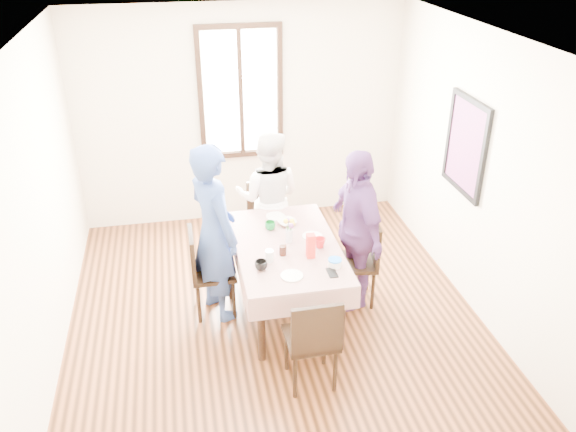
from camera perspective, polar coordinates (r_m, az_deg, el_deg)
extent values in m
plane|color=black|center=(5.95, -1.31, -9.66)|extent=(4.50, 4.50, 0.00)
plane|color=beige|center=(7.31, -4.57, 9.63)|extent=(4.00, 0.00, 4.00)
plane|color=beige|center=(5.89, 18.12, 3.68)|extent=(0.00, 4.50, 4.50)
cube|color=black|center=(7.21, -4.64, 11.85)|extent=(1.02, 0.06, 1.62)
cube|color=white|center=(7.22, -4.65, 11.87)|extent=(0.90, 0.02, 1.50)
cube|color=red|center=(6.05, 16.93, 6.55)|extent=(0.04, 0.76, 0.96)
cube|color=black|center=(5.82, -0.10, -6.11)|extent=(0.85, 1.48, 0.75)
cube|color=#4F0301|center=(5.61, -0.10, -2.88)|extent=(0.97, 1.60, 0.01)
cube|color=black|center=(5.82, -7.25, -5.42)|extent=(0.42, 0.42, 0.91)
cube|color=black|center=(5.96, 6.52, -4.44)|extent=(0.48, 0.48, 0.91)
cube|color=black|center=(6.63, -1.81, -0.72)|extent=(0.46, 0.46, 0.91)
cube|color=black|center=(4.97, 2.23, -11.75)|extent=(0.43, 0.43, 0.91)
imported|color=navy|center=(5.59, -7.33, -1.62)|extent=(0.66, 0.77, 1.79)
imported|color=white|center=(6.47, -1.82, 1.69)|extent=(0.90, 0.79, 1.55)
imported|color=#5B336E|center=(5.77, 6.54, -1.31)|extent=(0.53, 1.02, 1.66)
imported|color=black|center=(5.22, -2.63, -4.81)|extent=(0.14, 0.14, 0.09)
imported|color=red|center=(5.55, 3.12, -2.62)|extent=(0.14, 0.14, 0.10)
imported|color=#0C7226|center=(5.86, -1.74, -0.94)|extent=(0.11, 0.11, 0.08)
imported|color=white|center=(5.95, -0.13, -0.64)|extent=(0.24, 0.24, 0.05)
cube|color=red|center=(5.37, 2.22, -2.92)|extent=(0.07, 0.07, 0.24)
cylinder|color=white|center=(5.29, 4.57, -4.60)|extent=(0.12, 0.12, 0.06)
cylinder|color=black|center=(5.43, -0.50, -3.37)|extent=(0.07, 0.07, 0.09)
cylinder|color=silver|center=(5.34, -1.81, -3.89)|extent=(0.08, 0.08, 0.11)
cube|color=black|center=(5.21, 4.31, -5.52)|extent=(0.08, 0.16, 0.01)
cylinder|color=silver|center=(5.63, 0.11, -1.93)|extent=(0.07, 0.07, 0.13)
cylinder|color=white|center=(5.75, 2.38, -1.97)|extent=(0.20, 0.20, 0.01)
cylinder|color=white|center=(6.11, -1.23, -0.03)|extent=(0.20, 0.20, 0.01)
cylinder|color=white|center=(5.15, 0.38, -5.82)|extent=(0.20, 0.20, 0.01)
cylinder|color=blue|center=(5.27, 4.59, -4.26)|extent=(0.12, 0.12, 0.01)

